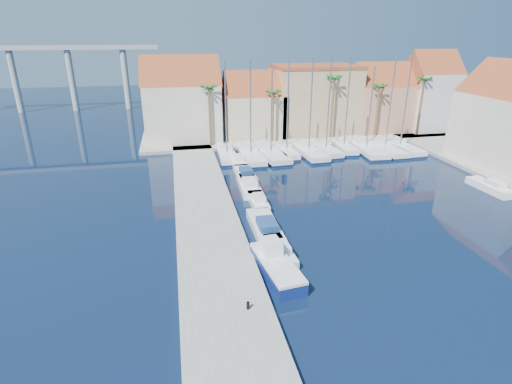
# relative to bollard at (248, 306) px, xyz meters

# --- Properties ---
(ground) EXTENTS (260.00, 260.00, 0.00)m
(ground) POSITION_rel_bollard_xyz_m (7.63, -1.05, -0.76)
(ground) COLOR black
(ground) RESTS_ON ground
(quay_west) EXTENTS (6.00, 77.00, 0.50)m
(quay_west) POSITION_rel_bollard_xyz_m (-1.37, 12.45, -0.51)
(quay_west) COLOR gray
(quay_west) RESTS_ON ground
(shore_north) EXTENTS (54.00, 16.00, 0.50)m
(shore_north) POSITION_rel_bollard_xyz_m (17.63, 46.95, -0.51)
(shore_north) COLOR gray
(shore_north) RESTS_ON ground
(bollard) EXTENTS (0.21, 0.21, 0.52)m
(bollard) POSITION_rel_bollard_xyz_m (0.00, 0.00, 0.00)
(bollard) COLOR black
(bollard) RESTS_ON quay_west
(fishing_boat) EXTENTS (2.94, 6.73, 2.28)m
(fishing_boat) POSITION_rel_bollard_xyz_m (2.95, 4.37, -0.00)
(fishing_boat) COLOR navy
(fishing_boat) RESTS_ON ground
(motorboat_west_0) EXTENTS (1.82, 5.12, 1.40)m
(motorboat_west_0) POSITION_rel_bollard_xyz_m (3.91, 6.74, -0.25)
(motorboat_west_0) COLOR white
(motorboat_west_0) RESTS_ON ground
(motorboat_west_1) EXTENTS (2.30, 7.15, 1.40)m
(motorboat_west_1) POSITION_rel_bollard_xyz_m (3.69, 11.19, -0.25)
(motorboat_west_1) COLOR white
(motorboat_west_1) RESTS_ON ground
(motorboat_west_2) EXTENTS (1.73, 5.09, 1.40)m
(motorboat_west_2) POSITION_rel_bollard_xyz_m (4.30, 17.19, -0.25)
(motorboat_west_2) COLOR white
(motorboat_west_2) RESTS_ON ground
(motorboat_west_3) EXTENTS (2.45, 6.97, 1.40)m
(motorboat_west_3) POSITION_rel_bollard_xyz_m (4.22, 22.12, -0.25)
(motorboat_west_3) COLOR white
(motorboat_west_3) RESTS_ON ground
(motorboat_west_4) EXTENTS (2.18, 6.32, 1.40)m
(motorboat_west_4) POSITION_rel_bollard_xyz_m (4.48, 26.16, -0.25)
(motorboat_west_4) COLOR white
(motorboat_west_4) RESTS_ON ground
(motorboat_west_5) EXTENTS (2.06, 5.94, 1.40)m
(motorboat_west_5) POSITION_rel_bollard_xyz_m (4.52, 31.59, -0.25)
(motorboat_west_5) COLOR white
(motorboat_west_5) RESTS_ON ground
(motorboat_east_1) EXTENTS (2.16, 5.94, 1.40)m
(motorboat_east_1) POSITION_rel_bollard_xyz_m (31.63, 16.02, -0.25)
(motorboat_east_1) COLOR white
(motorboat_east_1) RESTS_ON ground
(sailboat_0) EXTENTS (2.62, 9.26, 13.66)m
(sailboat_0) POSITION_rel_bollard_xyz_m (3.35, 35.32, -0.15)
(sailboat_0) COLOR white
(sailboat_0) RESTS_ON ground
(sailboat_1) EXTENTS (3.20, 11.36, 13.65)m
(sailboat_1) POSITION_rel_bollard_xyz_m (6.77, 34.87, -0.18)
(sailboat_1) COLOR white
(sailboat_1) RESTS_ON ground
(sailboat_2) EXTENTS (4.02, 11.87, 12.45)m
(sailboat_2) POSITION_rel_bollard_xyz_m (9.76, 35.04, -0.20)
(sailboat_2) COLOR white
(sailboat_2) RESTS_ON ground
(sailboat_3) EXTENTS (2.41, 8.60, 13.89)m
(sailboat_3) POSITION_rel_bollard_xyz_m (12.39, 35.47, -0.12)
(sailboat_3) COLOR white
(sailboat_3) RESTS_ON ground
(sailboat_4) EXTENTS (3.44, 11.21, 14.01)m
(sailboat_4) POSITION_rel_bollard_xyz_m (15.57, 34.87, -0.18)
(sailboat_4) COLOR white
(sailboat_4) RESTS_ON ground
(sailboat_5) EXTENTS (2.90, 9.09, 14.37)m
(sailboat_5) POSITION_rel_bollard_xyz_m (18.47, 35.21, -0.13)
(sailboat_5) COLOR white
(sailboat_5) RESTS_ON ground
(sailboat_6) EXTENTS (2.89, 8.64, 13.93)m
(sailboat_6) POSITION_rel_bollard_xyz_m (21.78, 35.92, -0.12)
(sailboat_6) COLOR white
(sailboat_6) RESTS_ON ground
(sailboat_7) EXTENTS (3.85, 12.17, 12.62)m
(sailboat_7) POSITION_rel_bollard_xyz_m (24.89, 34.80, -0.20)
(sailboat_7) COLOR white
(sailboat_7) RESTS_ON ground
(sailboat_8) EXTENTS (3.30, 11.12, 14.24)m
(sailboat_8) POSITION_rel_bollard_xyz_m (27.77, 34.32, -0.17)
(sailboat_8) COLOR white
(sailboat_8) RESTS_ON ground
(sailboat_9) EXTENTS (3.37, 11.12, 14.94)m
(sailboat_9) POSITION_rel_bollard_xyz_m (30.42, 34.57, -0.16)
(sailboat_9) COLOR white
(sailboat_9) RESTS_ON ground
(building_0) EXTENTS (12.30, 9.00, 13.50)m
(building_0) POSITION_rel_bollard_xyz_m (-2.37, 45.95, 5.76)
(building_0) COLOR beige
(building_0) RESTS_ON shore_north
(building_1) EXTENTS (10.30, 8.00, 11.00)m
(building_1) POSITION_rel_bollard_xyz_m (9.63, 45.95, 4.53)
(building_1) COLOR #BFB087
(building_1) RESTS_ON shore_north
(building_2) EXTENTS (14.20, 10.20, 11.50)m
(building_2) POSITION_rel_bollard_xyz_m (20.63, 46.95, 5.50)
(building_2) COLOR tan
(building_2) RESTS_ON shore_north
(building_3) EXTENTS (10.30, 8.00, 12.00)m
(building_3) POSITION_rel_bollard_xyz_m (32.63, 45.95, 5.10)
(building_3) COLOR tan
(building_3) RESTS_ON shore_north
(building_4) EXTENTS (8.30, 8.00, 14.00)m
(building_4) POSITION_rel_bollard_xyz_m (41.63, 44.95, 6.20)
(building_4) COLOR silver
(building_4) RESTS_ON shore_north
(palm_0) EXTENTS (2.60, 2.60, 10.15)m
(palm_0) POSITION_rel_bollard_xyz_m (1.63, 40.95, 8.32)
(palm_0) COLOR brown
(palm_0) RESTS_ON shore_north
(palm_1) EXTENTS (2.60, 2.60, 9.15)m
(palm_1) POSITION_rel_bollard_xyz_m (11.63, 40.95, 7.37)
(palm_1) COLOR brown
(palm_1) RESTS_ON shore_north
(palm_2) EXTENTS (2.60, 2.60, 11.15)m
(palm_2) POSITION_rel_bollard_xyz_m (21.63, 40.95, 9.26)
(palm_2) COLOR brown
(palm_2) RESTS_ON shore_north
(palm_3) EXTENTS (2.60, 2.60, 9.65)m
(palm_3) POSITION_rel_bollard_xyz_m (29.63, 40.95, 7.85)
(palm_3) COLOR brown
(palm_3) RESTS_ON shore_north
(palm_4) EXTENTS (2.60, 2.60, 10.65)m
(palm_4) POSITION_rel_bollard_xyz_m (37.63, 40.95, 8.79)
(palm_4) COLOR brown
(palm_4) RESTS_ON shore_north
(viaduct) EXTENTS (48.00, 2.20, 14.45)m
(viaduct) POSITION_rel_bollard_xyz_m (-31.45, 80.95, 9.49)
(viaduct) COLOR #9E9E99
(viaduct) RESTS_ON ground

